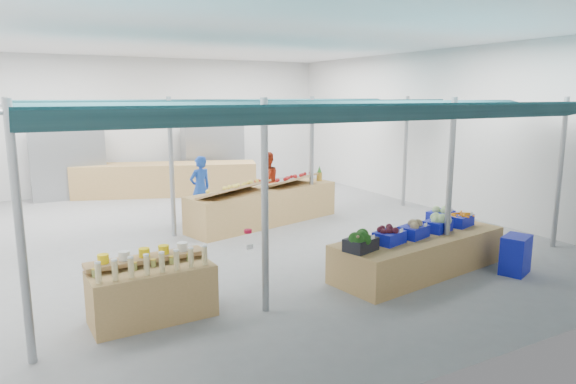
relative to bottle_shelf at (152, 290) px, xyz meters
The scene contains 24 objects.
floor 4.29m from the bottle_shelf, 54.46° to the left, with size 13.00×13.00×0.00m, color slate.
hall 5.94m from the bottle_shelf, 63.20° to the left, with size 13.00×13.00×13.00m.
pole_grid 3.92m from the bottle_shelf, 28.07° to the left, with size 10.00×4.60×3.00m.
awnings 4.36m from the bottle_shelf, 28.07° to the left, with size 9.50×7.08×0.30m.
back_shelving_left 9.49m from the bottle_shelf, 90.12° to the left, with size 2.00×0.50×2.00m, color #B23F33.
back_shelving_right 10.50m from the bottle_shelf, 64.69° to the left, with size 2.00×0.50×2.00m, color #B23F33.
bottle_shelf is the anchor object (origin of this frame).
veg_counter 4.56m from the bottle_shelf, ahead, with size 3.35×1.12×0.65m, color olive.
fruit_counter 5.45m from the bottle_shelf, 47.30° to the left, with size 3.95×0.94×0.85m, color olive.
far_counter 9.07m from the bottle_shelf, 73.06° to the left, with size 5.43×1.09×0.98m, color olive.
crate_stack 6.05m from the bottle_shelf, 11.48° to the right, with size 0.55×0.39×0.66m, color #0F17A5.
vendor_left 5.69m from the bottle_shelf, 63.96° to the left, with size 0.58×0.38×1.58m, color #1B46B2.
vendor_right 6.68m from the bottle_shelf, 49.92° to the left, with size 0.77×0.60×1.58m, color #B12F15.
crate_broccoli 3.19m from the bottle_shelf, 10.15° to the right, with size 0.58×0.48×0.35m.
crate_beets 3.81m from the bottle_shelf, ahead, with size 0.58×0.48×0.29m.
crate_celeriac 4.39m from the bottle_shelf, ahead, with size 0.58×0.48×0.31m.
crate_cabbage 5.03m from the bottle_shelf, ahead, with size 0.58×0.48×0.35m.
crate_carrots 5.66m from the bottle_shelf, ahead, with size 0.58×0.48×0.29m.
sparrow 3.10m from the bottle_shelf, 13.06° to the right, with size 0.12×0.09×0.11m.
pole_ribbon 1.54m from the bottle_shelf, ahead, with size 0.12×0.12×0.28m.
apple_heap_yellow 4.67m from the bottle_shelf, 52.68° to the left, with size 2.00×1.52×0.27m.
apple_heap_red 6.12m from the bottle_shelf, 42.45° to the left, with size 1.65×1.33×0.27m.
pineapple 7.00m from the bottle_shelf, 38.62° to the left, with size 0.14×0.14×0.39m.
crate_extra 5.60m from the bottle_shelf, ahead, with size 0.57×0.47×0.32m.
Camera 1 is at (-4.04, -10.19, 3.03)m, focal length 32.00 mm.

